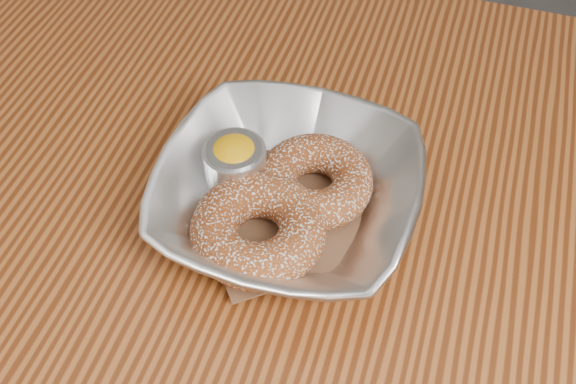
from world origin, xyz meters
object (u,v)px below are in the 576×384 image
(table, at_px, (327,323))
(donut_front, at_px, (258,229))
(serving_bowl, at_px, (288,195))
(donut_back, at_px, (315,181))
(ramekin, at_px, (235,165))

(table, height_order, donut_front, donut_front)
(serving_bowl, xyz_separation_m, donut_back, (0.02, 0.02, 0.00))
(serving_bowl, distance_m, ramekin, 0.05)
(donut_front, bearing_deg, serving_bowl, 75.39)
(donut_back, bearing_deg, ramekin, -171.66)
(table, distance_m, donut_back, 0.14)
(donut_front, relative_size, ramekin, 2.03)
(donut_back, relative_size, donut_front, 0.90)
(serving_bowl, bearing_deg, donut_front, -104.61)
(donut_front, xyz_separation_m, ramekin, (-0.04, 0.05, 0.01))
(donut_back, xyz_separation_m, ramekin, (-0.07, -0.01, 0.01))
(serving_bowl, relative_size, donut_back, 2.21)
(table, distance_m, ramekin, 0.17)
(table, relative_size, ramekin, 22.49)
(serving_bowl, height_order, donut_back, serving_bowl)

